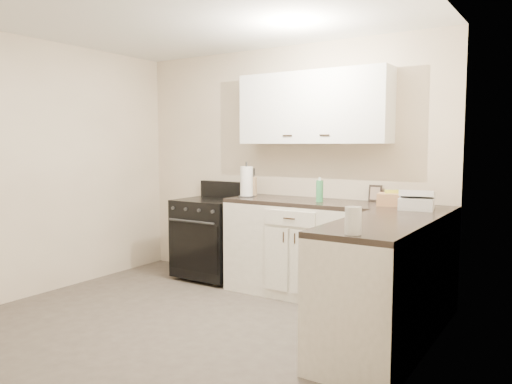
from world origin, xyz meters
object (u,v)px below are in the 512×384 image
Objects in this scene: wicker_basket at (397,200)px; countertop_grill at (417,204)px; knife_block at (252,186)px; stove at (211,237)px; paper_towel at (247,182)px.

countertop_grill is at bearing -37.86° from wicker_basket.
knife_block is 0.73× the size of countertop_grill.
knife_block is (0.46, 0.13, 0.58)m from stove.
paper_towel is at bearing -98.40° from knife_block.
paper_towel reaches higher than knife_block.
knife_block reaches higher than countertop_grill.
countertop_grill is (1.76, -0.08, -0.11)m from paper_towel.
knife_block is at bearing 163.20° from countertop_grill.
wicker_basket reaches higher than countertop_grill.
paper_towel is at bearing -176.96° from wicker_basket.
paper_towel is (0.49, -0.02, 0.64)m from stove.
stove is 2.11m from wicker_basket.
wicker_basket is 0.27m from countertop_grill.
knife_block is 1.81m from countertop_grill.
countertop_grill is at bearing -2.70° from paper_towel.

